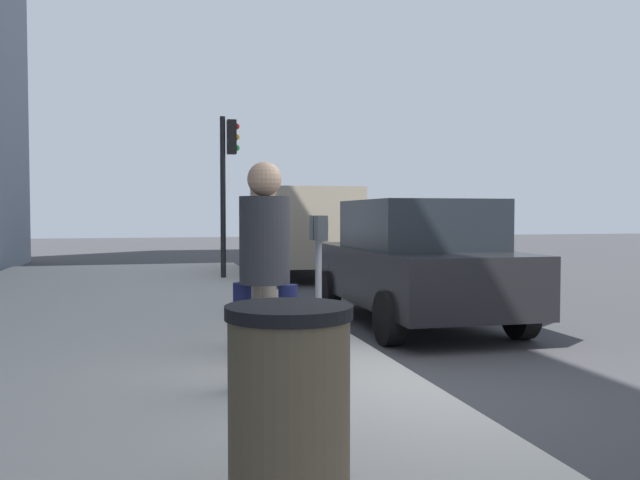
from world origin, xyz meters
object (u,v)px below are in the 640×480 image
at_px(parked_sedan_near, 415,262).
at_px(trash_bin, 289,414).
at_px(parking_meter, 319,253).
at_px(pedestrian_bystander, 265,256).
at_px(traffic_signal, 227,169).
at_px(parked_van_far, 300,227).
at_px(pedestrian_at_meter, 264,249).

xyz_separation_m(parked_sedan_near, trash_bin, (-5.84, 3.02, -0.24)).
xyz_separation_m(parking_meter, trash_bin, (-3.73, 1.07, -0.51)).
bearing_deg(pedestrian_bystander, trash_bin, -151.57).
height_order(parking_meter, traffic_signal, traffic_signal).
height_order(parking_meter, parked_sedan_near, parked_sedan_near).
height_order(pedestrian_bystander, traffic_signal, traffic_signal).
bearing_deg(parked_van_far, trash_bin, 167.32).
bearing_deg(traffic_signal, parked_van_far, -53.69).
bearing_deg(parking_meter, parked_sedan_near, -42.72).
xyz_separation_m(parking_meter, pedestrian_at_meter, (-0.16, 0.61, 0.06)).
relative_size(traffic_signal, trash_bin, 3.56).
bearing_deg(trash_bin, parked_van_far, -12.68).
distance_m(parking_meter, trash_bin, 3.92).
bearing_deg(parked_sedan_near, parking_meter, 137.28).
height_order(traffic_signal, trash_bin, traffic_signal).
bearing_deg(parked_sedan_near, trash_bin, 152.67).
distance_m(traffic_signal, trash_bin, 12.14).
distance_m(pedestrian_at_meter, parked_van_far, 10.17).
distance_m(parked_van_far, trash_bin, 13.76).
bearing_deg(trash_bin, parking_meter, -16.03).
bearing_deg(parked_sedan_near, parked_van_far, -0.00).
relative_size(parked_sedan_near, trash_bin, 4.37).
height_order(parked_sedan_near, parked_van_far, parked_van_far).
distance_m(pedestrian_at_meter, parked_sedan_near, 3.43).
distance_m(parked_van_far, traffic_signal, 2.81).
relative_size(pedestrian_at_meter, parked_sedan_near, 0.41).
bearing_deg(traffic_signal, trash_bin, 175.12).
relative_size(parked_sedan_near, parked_van_far, 0.84).
distance_m(pedestrian_bystander, trash_bin, 2.32).
distance_m(parking_meter, pedestrian_bystander, 1.71).
xyz_separation_m(pedestrian_at_meter, parked_sedan_near, (2.27, -2.55, -0.33)).
bearing_deg(pedestrian_bystander, traffic_signal, 30.49).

